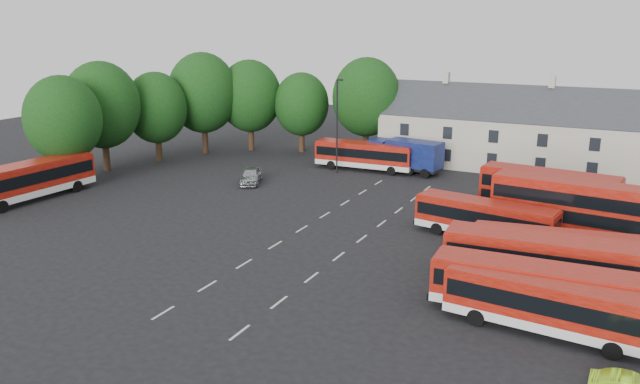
{
  "coord_description": "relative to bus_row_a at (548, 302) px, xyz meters",
  "views": [
    {
      "loc": [
        21.66,
        -37.94,
        15.39
      ],
      "look_at": [
        0.02,
        5.07,
        2.2
      ],
      "focal_mm": 35.0,
      "sensor_mm": 36.0,
      "label": 1
    }
  ],
  "objects": [
    {
      "name": "lane_markings",
      "position": [
        -16.48,
        8.99,
        -1.73
      ],
      "size": [
        5.15,
        33.8,
        0.01
      ],
      "color": "beige",
      "rests_on": "ground"
    },
    {
      "name": "bus_row_d",
      "position": [
        -0.65,
        8.28,
        -0.06
      ],
      "size": [
        10.13,
        3.76,
        2.8
      ],
      "rotation": [
        0.0,
        0.0,
        0.16
      ],
      "color": "silver",
      "rests_on": "ground"
    },
    {
      "name": "treeline",
      "position": [
        -39.72,
        26.36,
        4.95
      ],
      "size": [
        29.92,
        32.59,
        12.01
      ],
      "color": "black",
      "rests_on": "ground"
    },
    {
      "name": "silver_car",
      "position": [
        -30.09,
        19.1,
        -0.97
      ],
      "size": [
        3.55,
        4.88,
        1.54
      ],
      "primitive_type": "imported",
      "rotation": [
        0.0,
        0.0,
        0.43
      ],
      "color": "#A6A8AE",
      "rests_on": "ground"
    },
    {
      "name": "lamppost",
      "position": [
        -24.41,
        26.87,
        3.49
      ],
      "size": [
        0.68,
        0.31,
        9.79
      ],
      "rotation": [
        0.0,
        0.0,
        -0.12
      ],
      "color": "black",
      "rests_on": "ground"
    },
    {
      "name": "bus_row_e",
      "position": [
        -5.96,
        12.92,
        -0.01
      ],
      "size": [
        10.39,
        3.86,
        2.87
      ],
      "rotation": [
        0.0,
        0.0,
        -0.16
      ],
      "color": "silver",
      "rests_on": "ground"
    },
    {
      "name": "bus_row_a",
      "position": [
        0.0,
        0.0,
        0.0
      ],
      "size": [
        10.38,
        3.16,
        2.89
      ],
      "rotation": [
        0.0,
        0.0,
        -0.08
      ],
      "color": "silver",
      "rests_on": "ground"
    },
    {
      "name": "bus_dd_north",
      "position": [
        -2.43,
        18.89,
        0.68
      ],
      "size": [
        10.55,
        3.54,
        4.24
      ],
      "rotation": [
        0.0,
        0.0,
        -0.12
      ],
      "color": "silver",
      "rests_on": "ground"
    },
    {
      "name": "bus_north",
      "position": [
        -22.32,
        29.32,
        0.06
      ],
      "size": [
        10.66,
        2.87,
        2.99
      ],
      "rotation": [
        0.0,
        0.0,
        0.04
      ],
      "color": "silver",
      "rests_on": "ground"
    },
    {
      "name": "ground",
      "position": [
        -18.98,
        6.99,
        -1.74
      ],
      "size": [
        140.0,
        140.0,
        0.0
      ],
      "primitive_type": "plane",
      "color": "black",
      "rests_on": "ground"
    },
    {
      "name": "terrace_houses",
      "position": [
        -4.98,
        36.99,
        2.12
      ],
      "size": [
        35.7,
        7.13,
        10.06
      ],
      "color": "beige",
      "rests_on": "ground"
    },
    {
      "name": "bus_dd_south",
      "position": [
        -0.65,
        15.7,
        0.77
      ],
      "size": [
        10.94,
        3.55,
        4.41
      ],
      "rotation": [
        0.0,
        0.0,
        -0.1
      ],
      "color": "silver",
      "rests_on": "ground"
    },
    {
      "name": "box_truck",
      "position": [
        -18.07,
        30.36,
        0.21
      ],
      "size": [
        8.25,
        3.8,
        3.47
      ],
      "rotation": [
        0.0,
        0.0,
        -0.17
      ],
      "color": "black",
      "rests_on": "ground"
    },
    {
      "name": "bus_west",
      "position": [
        -44.31,
        5.33,
        0.29
      ],
      "size": [
        3.31,
        12.05,
        3.37
      ],
      "rotation": [
        0.0,
        0.0,
        1.52
      ],
      "color": "silver",
      "rests_on": "ground"
    },
    {
      "name": "bus_row_b",
      "position": [
        -0.96,
        1.53,
        0.06
      ],
      "size": [
        10.69,
        2.99,
        2.99
      ],
      "rotation": [
        0.0,
        0.0,
        0.05
      ],
      "color": "silver",
      "rests_on": "ground"
    },
    {
      "name": "bus_row_c",
      "position": [
        -0.89,
        5.56,
        0.23
      ],
      "size": [
        11.71,
        3.45,
        3.27
      ],
      "rotation": [
        0.0,
        0.0,
        0.07
      ],
      "color": "silver",
      "rests_on": "ground"
    }
  ]
}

